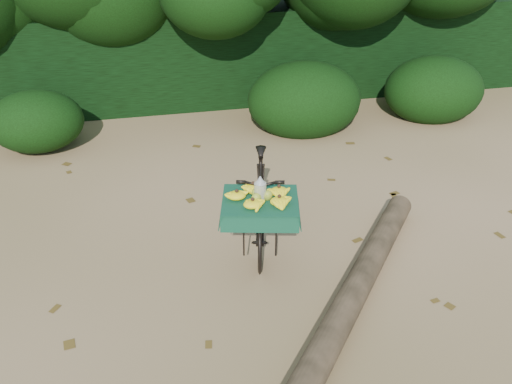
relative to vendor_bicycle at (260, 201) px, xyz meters
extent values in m
plane|color=tan|center=(0.06, -0.96, -0.57)|extent=(80.00, 80.00, 0.00)
imported|color=black|center=(0.01, 0.02, -0.02)|extent=(0.94, 1.93, 1.12)
cube|color=black|center=(-0.13, -0.56, 0.34)|extent=(0.50, 0.57, 0.03)
cube|color=#165437|center=(-0.13, -0.56, 0.36)|extent=(0.94, 0.84, 0.01)
ellipsoid|color=#96A227|center=(-0.06, -0.58, 0.42)|extent=(0.11, 0.09, 0.12)
ellipsoid|color=#96A227|center=(-0.16, -0.50, 0.42)|extent=(0.11, 0.09, 0.12)
ellipsoid|color=#96A227|center=(-0.18, -0.61, 0.42)|extent=(0.11, 0.09, 0.12)
cylinder|color=#EAE5C6|center=(-0.13, -0.55, 0.47)|extent=(0.13, 0.13, 0.17)
cylinder|color=brown|center=(0.67, -1.35, -0.43)|extent=(2.77, 3.29, 0.29)
cube|color=black|center=(0.06, 5.34, 0.33)|extent=(26.00, 1.80, 1.80)
camera|label=1|loc=(-1.24, -5.36, 3.29)|focal=38.00mm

